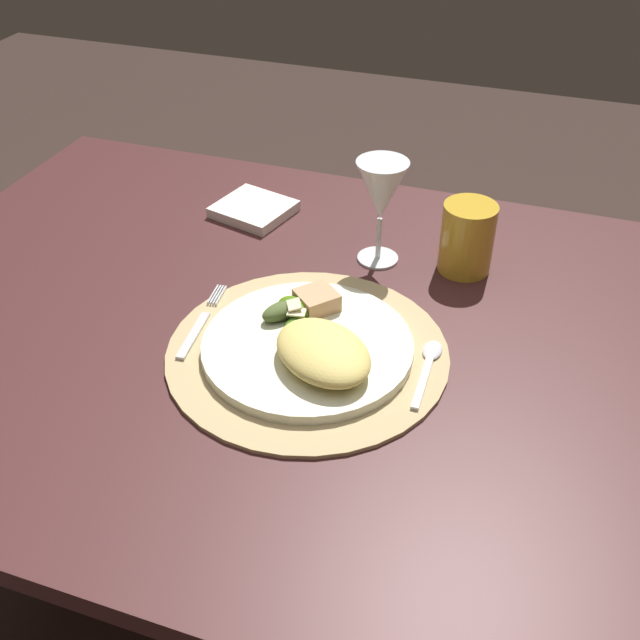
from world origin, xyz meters
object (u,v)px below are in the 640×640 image
at_px(dining_table, 371,402).
at_px(spoon, 429,363).
at_px(dinner_plate, 307,346).
at_px(wine_glass, 381,193).
at_px(fork, 200,324).
at_px(napkin, 254,209).
at_px(amber_tumbler, 467,238).

distance_m(dining_table, spoon, 0.14).
height_order(dinner_plate, spoon, dinner_plate).
bearing_deg(spoon, wine_glass, 119.77).
bearing_deg(fork, napkin, 99.96).
distance_m(dinner_plate, fork, 0.16).
bearing_deg(spoon, napkin, 141.02).
bearing_deg(spoon, fork, -175.99).
bearing_deg(dining_table, wine_glass, 104.16).
relative_size(spoon, napkin, 1.13).
height_order(spoon, napkin, napkin).
xyz_separation_m(fork, spoon, (0.31, 0.02, -0.00)).
bearing_deg(napkin, fork, -80.04).
height_order(dinner_plate, amber_tumbler, amber_tumbler).
relative_size(dinner_plate, fork, 1.64).
bearing_deg(dinner_plate, fork, 179.01).
bearing_deg(napkin, dining_table, -43.26).
relative_size(napkin, amber_tumbler, 1.10).
height_order(fork, spoon, spoon).
distance_m(spoon, wine_glass, 0.28).
bearing_deg(dining_table, amber_tumbler, 70.10).
relative_size(dinner_plate, wine_glass, 1.68).
relative_size(dining_table, wine_glass, 9.11).
height_order(dinner_plate, fork, dinner_plate).
height_order(fork, amber_tumbler, amber_tumbler).
distance_m(dining_table, amber_tumbler, 0.28).
height_order(dinner_plate, wine_glass, wine_glass).
bearing_deg(dining_table, spoon, -18.23).
xyz_separation_m(spoon, wine_glass, (-0.13, 0.23, 0.11)).
xyz_separation_m(spoon, napkin, (-0.37, 0.30, 0.00)).
bearing_deg(fork, wine_glass, 53.93).
relative_size(dining_table, spoon, 11.21).
height_order(dinner_plate, napkin, dinner_plate).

